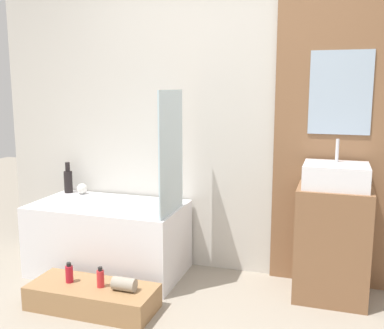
# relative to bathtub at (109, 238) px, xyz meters

# --- Properties ---
(wall_tiled_back) EXTENTS (4.20, 0.06, 2.60)m
(wall_tiled_back) POSITION_rel_bathtub_xyz_m (0.95, 0.38, 1.01)
(wall_tiled_back) COLOR beige
(wall_tiled_back) RESTS_ON ground_plane
(wall_wood_accent) EXTENTS (0.94, 0.04, 2.60)m
(wall_wood_accent) POSITION_rel_bathtub_xyz_m (1.74, 0.33, 1.02)
(wall_wood_accent) COLOR brown
(wall_wood_accent) RESTS_ON ground_plane
(bathtub) EXTENTS (1.22, 0.67, 0.58)m
(bathtub) POSITION_rel_bathtub_xyz_m (0.00, 0.00, 0.00)
(bathtub) COLOR white
(bathtub) RESTS_ON ground_plane
(glass_shower_screen) EXTENTS (0.01, 0.47, 0.91)m
(glass_shower_screen) POSITION_rel_bathtub_xyz_m (0.58, -0.08, 0.74)
(glass_shower_screen) COLOR silver
(glass_shower_screen) RESTS_ON bathtub
(wooden_step_bench) EXTENTS (0.89, 0.36, 0.17)m
(wooden_step_bench) POSITION_rel_bathtub_xyz_m (0.19, -0.60, -0.21)
(wooden_step_bench) COLOR #997047
(wooden_step_bench) RESTS_ON ground_plane
(vanity_cabinet) EXTENTS (0.51, 0.44, 0.82)m
(vanity_cabinet) POSITION_rel_bathtub_xyz_m (1.74, 0.09, 0.12)
(vanity_cabinet) COLOR brown
(vanity_cabinet) RESTS_ON ground_plane
(sink) EXTENTS (0.44, 0.37, 0.33)m
(sink) POSITION_rel_bathtub_xyz_m (1.74, 0.10, 0.61)
(sink) COLOR white
(sink) RESTS_ON vanity_cabinet
(vase_tall_dark) EXTENTS (0.07, 0.07, 0.27)m
(vase_tall_dark) POSITION_rel_bathtub_xyz_m (-0.52, 0.25, 0.40)
(vase_tall_dark) COLOR black
(vase_tall_dark) RESTS_ON bathtub
(vase_round_light) EXTENTS (0.09, 0.09, 0.09)m
(vase_round_light) POSITION_rel_bathtub_xyz_m (-0.38, 0.24, 0.33)
(vase_round_light) COLOR silver
(vase_round_light) RESTS_ON bathtub
(bottle_soap_primary) EXTENTS (0.05, 0.05, 0.14)m
(bottle_soap_primary) POSITION_rel_bathtub_xyz_m (0.01, -0.60, -0.06)
(bottle_soap_primary) COLOR #B21928
(bottle_soap_primary) RESTS_ON wooden_step_bench
(bottle_soap_secondary) EXTENTS (0.05, 0.05, 0.14)m
(bottle_soap_secondary) POSITION_rel_bathtub_xyz_m (0.26, -0.60, -0.06)
(bottle_soap_secondary) COLOR red
(bottle_soap_secondary) RESTS_ON wooden_step_bench
(towel_roll) EXTENTS (0.16, 0.09, 0.09)m
(towel_roll) POSITION_rel_bathtub_xyz_m (0.43, -0.60, -0.08)
(towel_roll) COLOR gray
(towel_roll) RESTS_ON wooden_step_bench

